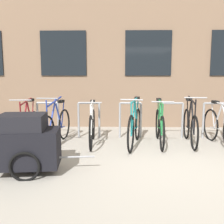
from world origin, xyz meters
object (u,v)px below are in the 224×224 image
bicycle_blue (57,126)px  bicycle_maroon (28,126)px  bicycle_black (190,126)px  bicycle_teal (135,126)px  bike_trailer (28,142)px  bicycle_silver (221,127)px  bicycle_white (92,126)px  bicycle_green (160,126)px

bicycle_blue → bicycle_maroon: bearing=171.3°
bicycle_blue → bicycle_maroon: bicycle_blue is taller
bicycle_maroon → bicycle_black: bearing=0.1°
bicycle_teal → bicycle_maroon: size_ratio=1.07×
bicycle_blue → bike_trailer: (-0.03, -1.68, 0.08)m
bicycle_silver → bicycle_blue: bearing=179.0°
bicycle_white → bicycle_teal: (0.93, -0.08, 0.02)m
bicycle_silver → bike_trailer: 3.93m
bicycle_white → bicycle_green: bicycle_green is taller
bicycle_silver → bicycle_maroon: (-4.21, 0.16, -0.02)m
bicycle_blue → bicycle_black: 2.94m
bicycle_white → bicycle_black: (2.16, 0.07, 0.00)m
bicycle_teal → bicycle_maroon: bearing=176.6°
bicycle_silver → bike_trailer: (-3.58, -1.62, 0.08)m
bicycle_blue → bicycle_green: bearing=2.0°
bicycle_blue → bicycle_black: bicycle_black is taller
bicycle_blue → bicycle_maroon: (-0.66, 0.10, -0.02)m
bicycle_white → bicycle_maroon: bicycle_maroon is taller
bicycle_white → bicycle_maroon: 1.45m
bicycle_white → bicycle_silver: (2.76, -0.10, 0.01)m
bicycle_black → bicycle_maroon: bearing=-179.9°
bicycle_teal → bike_trailer: size_ratio=1.22×
bicycle_white → bicycle_silver: bearing=-2.1°
bicycle_blue → bicycle_green: bicycle_blue is taller
bicycle_maroon → bike_trailer: bicycle_maroon is taller
bicycle_white → bicycle_maroon: size_ratio=1.02×
bicycle_blue → bicycle_black: (2.94, 0.11, 0.00)m
bicycle_blue → bicycle_maroon: 0.67m
bicycle_white → bicycle_blue: 0.78m
bicycle_green → bike_trailer: bearing=-142.5°
bicycle_teal → bicycle_black: size_ratio=1.05×
bicycle_green → bicycle_maroon: bicycle_maroon is taller
bicycle_teal → bike_trailer: bearing=-136.7°
bicycle_silver → bicycle_teal: bicycle_teal is taller
bicycle_green → bike_trailer: size_ratio=1.21×
bicycle_black → bike_trailer: 3.47m
bicycle_teal → bicycle_green: bicycle_teal is taller
bicycle_green → bicycle_black: 0.68m
bicycle_white → bicycle_blue: bicycle_blue is taller
bicycle_white → bicycle_teal: bearing=-4.7°
bicycle_teal → bike_trailer: 2.40m
bicycle_blue → bicycle_maroon: size_ratio=1.02×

